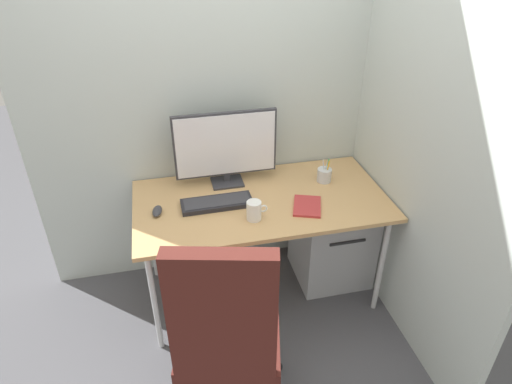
{
  "coord_description": "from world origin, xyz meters",
  "views": [
    {
      "loc": [
        -0.52,
        -2.11,
        2.13
      ],
      "look_at": [
        -0.05,
        -0.08,
        0.82
      ],
      "focal_mm": 31.29,
      "sensor_mm": 36.0,
      "label": 1
    }
  ],
  "objects_px": {
    "office_chair": "(228,334)",
    "filing_cabinet": "(332,236)",
    "monitor": "(226,147)",
    "coffee_mug": "(254,211)",
    "keyboard": "(217,203)",
    "pen_holder": "(324,175)",
    "mouse": "(157,211)",
    "notebook": "(307,206)"
  },
  "relations": [
    {
      "from": "office_chair",
      "to": "mouse",
      "type": "height_order",
      "value": "office_chair"
    },
    {
      "from": "office_chair",
      "to": "mouse",
      "type": "bearing_deg",
      "value": 106.86
    },
    {
      "from": "office_chair",
      "to": "monitor",
      "type": "distance_m",
      "value": 1.14
    },
    {
      "from": "notebook",
      "to": "mouse",
      "type": "bearing_deg",
      "value": -168.58
    },
    {
      "from": "keyboard",
      "to": "pen_holder",
      "type": "xyz_separation_m",
      "value": [
        0.69,
        0.12,
        0.03
      ]
    },
    {
      "from": "filing_cabinet",
      "to": "keyboard",
      "type": "distance_m",
      "value": 0.87
    },
    {
      "from": "filing_cabinet",
      "to": "keyboard",
      "type": "relative_size",
      "value": 1.56
    },
    {
      "from": "keyboard",
      "to": "filing_cabinet",
      "type": "bearing_deg",
      "value": 5.05
    },
    {
      "from": "mouse",
      "to": "office_chair",
      "type": "bearing_deg",
      "value": -62.43
    },
    {
      "from": "office_chair",
      "to": "keyboard",
      "type": "bearing_deg",
      "value": 83.96
    },
    {
      "from": "mouse",
      "to": "monitor",
      "type": "bearing_deg",
      "value": 40.54
    },
    {
      "from": "filing_cabinet",
      "to": "office_chair",
      "type": "bearing_deg",
      "value": -133.6
    },
    {
      "from": "mouse",
      "to": "pen_holder",
      "type": "relative_size",
      "value": 0.66
    },
    {
      "from": "filing_cabinet",
      "to": "notebook",
      "type": "height_order",
      "value": "notebook"
    },
    {
      "from": "filing_cabinet",
      "to": "monitor",
      "type": "xyz_separation_m",
      "value": [
        -0.66,
        0.17,
        0.65
      ]
    },
    {
      "from": "notebook",
      "to": "filing_cabinet",
      "type": "bearing_deg",
      "value": 57.13
    },
    {
      "from": "office_chair",
      "to": "filing_cabinet",
      "type": "distance_m",
      "value": 1.26
    },
    {
      "from": "pen_holder",
      "to": "keyboard",
      "type": "bearing_deg",
      "value": -170.24
    },
    {
      "from": "filing_cabinet",
      "to": "coffee_mug",
      "type": "xyz_separation_m",
      "value": [
        -0.58,
        -0.24,
        0.46
      ]
    },
    {
      "from": "keyboard",
      "to": "pen_holder",
      "type": "bearing_deg",
      "value": 9.76
    },
    {
      "from": "keyboard",
      "to": "mouse",
      "type": "height_order",
      "value": "mouse"
    },
    {
      "from": "office_chair",
      "to": "keyboard",
      "type": "relative_size",
      "value": 2.9
    },
    {
      "from": "mouse",
      "to": "keyboard",
      "type": "bearing_deg",
      "value": 12.19
    },
    {
      "from": "keyboard",
      "to": "notebook",
      "type": "distance_m",
      "value": 0.51
    },
    {
      "from": "office_chair",
      "to": "pen_holder",
      "type": "bearing_deg",
      "value": 50.6
    },
    {
      "from": "mouse",
      "to": "filing_cabinet",
      "type": "bearing_deg",
      "value": 14.68
    },
    {
      "from": "pen_holder",
      "to": "notebook",
      "type": "relative_size",
      "value": 0.77
    },
    {
      "from": "coffee_mug",
      "to": "monitor",
      "type": "bearing_deg",
      "value": 100.47
    },
    {
      "from": "filing_cabinet",
      "to": "pen_holder",
      "type": "bearing_deg",
      "value": 145.75
    },
    {
      "from": "coffee_mug",
      "to": "mouse",
      "type": "bearing_deg",
      "value": 161.66
    },
    {
      "from": "monitor",
      "to": "keyboard",
      "type": "bearing_deg",
      "value": -112.5
    },
    {
      "from": "monitor",
      "to": "office_chair",
      "type": "bearing_deg",
      "value": -99.94
    },
    {
      "from": "monitor",
      "to": "keyboard",
      "type": "distance_m",
      "value": 0.35
    },
    {
      "from": "office_chair",
      "to": "monitor",
      "type": "height_order",
      "value": "monitor"
    },
    {
      "from": "keyboard",
      "to": "pen_holder",
      "type": "distance_m",
      "value": 0.7
    },
    {
      "from": "monitor",
      "to": "keyboard",
      "type": "relative_size",
      "value": 1.51
    },
    {
      "from": "filing_cabinet",
      "to": "pen_holder",
      "type": "relative_size",
      "value": 3.95
    },
    {
      "from": "pen_holder",
      "to": "coffee_mug",
      "type": "height_order",
      "value": "pen_holder"
    },
    {
      "from": "monitor",
      "to": "notebook",
      "type": "bearing_deg",
      "value": -43.61
    },
    {
      "from": "filing_cabinet",
      "to": "notebook",
      "type": "distance_m",
      "value": 0.53
    },
    {
      "from": "office_chair",
      "to": "notebook",
      "type": "bearing_deg",
      "value": 49.89
    },
    {
      "from": "monitor",
      "to": "coffee_mug",
      "type": "height_order",
      "value": "monitor"
    }
  ]
}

